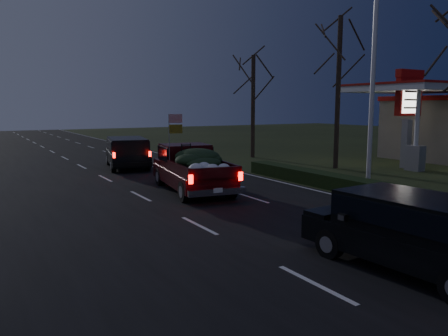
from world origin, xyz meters
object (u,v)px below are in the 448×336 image
gas_price_pylon (408,102)px  lead_suv (127,150)px  rear_suv (418,226)px  light_pole (374,60)px  pickup_truck (192,166)px

gas_price_pylon → lead_suv: bearing=149.8°
lead_suv → rear_suv: 18.65m
light_pole → lead_suv: 13.99m
gas_price_pylon → lead_suv: size_ratio=1.06×
pickup_truck → rear_suv: 10.57m
light_pole → gas_price_pylon: (6.50, 2.99, -1.71)m
gas_price_pylon → pickup_truck: gas_price_pylon is taller
light_pole → rear_suv: bearing=-133.5°
pickup_truck → rear_suv: (0.04, -10.57, -0.06)m
rear_suv → pickup_truck: bearing=86.8°
gas_price_pylon → rear_suv: size_ratio=1.17×
light_pole → lead_suv: size_ratio=1.74×
gas_price_pylon → rear_suv: bearing=-142.3°
rear_suv → lead_suv: bearing=87.0°
light_pole → rear_suv: 11.38m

